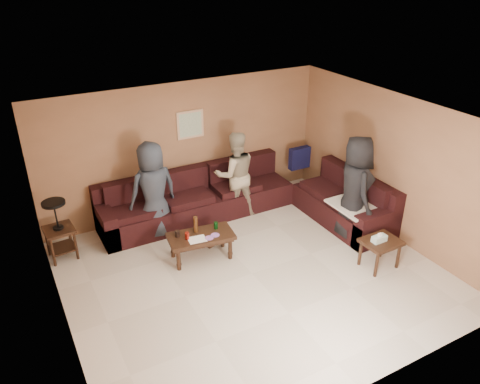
{
  "coord_description": "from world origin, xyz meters",
  "views": [
    {
      "loc": [
        -3.03,
        -5.14,
        4.47
      ],
      "look_at": [
        0.25,
        0.85,
        1.0
      ],
      "focal_mm": 35.0,
      "sensor_mm": 36.0,
      "label": 1
    }
  ],
  "objects_px": {
    "end_table_left": "(59,229)",
    "coffee_table": "(201,238)",
    "sectional_sofa": "(249,203)",
    "side_table_right": "(380,244)",
    "waste_bin": "(210,237)",
    "person_middle": "(235,174)",
    "person_right": "(355,188)",
    "person_left": "(153,190)"
  },
  "relations": [
    {
      "from": "person_left",
      "to": "person_right",
      "type": "height_order",
      "value": "person_right"
    },
    {
      "from": "end_table_left",
      "to": "person_left",
      "type": "distance_m",
      "value": 1.64
    },
    {
      "from": "coffee_table",
      "to": "end_table_left",
      "type": "distance_m",
      "value": 2.29
    },
    {
      "from": "sectional_sofa",
      "to": "waste_bin",
      "type": "bearing_deg",
      "value": -157.32
    },
    {
      "from": "waste_bin",
      "to": "person_middle",
      "type": "distance_m",
      "value": 1.36
    },
    {
      "from": "person_right",
      "to": "coffee_table",
      "type": "bearing_deg",
      "value": 94.86
    },
    {
      "from": "sectional_sofa",
      "to": "side_table_right",
      "type": "bearing_deg",
      "value": -65.42
    },
    {
      "from": "person_left",
      "to": "person_middle",
      "type": "distance_m",
      "value": 1.59
    },
    {
      "from": "end_table_left",
      "to": "waste_bin",
      "type": "relative_size",
      "value": 3.94
    },
    {
      "from": "coffee_table",
      "to": "person_middle",
      "type": "height_order",
      "value": "person_middle"
    },
    {
      "from": "side_table_right",
      "to": "sectional_sofa",
      "type": "bearing_deg",
      "value": 114.58
    },
    {
      "from": "person_left",
      "to": "person_right",
      "type": "bearing_deg",
      "value": 145.53
    },
    {
      "from": "person_left",
      "to": "person_right",
      "type": "distance_m",
      "value": 3.45
    },
    {
      "from": "person_right",
      "to": "waste_bin",
      "type": "bearing_deg",
      "value": 86.6
    },
    {
      "from": "end_table_left",
      "to": "side_table_right",
      "type": "relative_size",
      "value": 1.65
    },
    {
      "from": "sectional_sofa",
      "to": "person_left",
      "type": "relative_size",
      "value": 2.67
    },
    {
      "from": "side_table_right",
      "to": "person_middle",
      "type": "relative_size",
      "value": 0.38
    },
    {
      "from": "sectional_sofa",
      "to": "side_table_right",
      "type": "relative_size",
      "value": 7.42
    },
    {
      "from": "waste_bin",
      "to": "side_table_right",
      "type": "bearing_deg",
      "value": -41.96
    },
    {
      "from": "end_table_left",
      "to": "waste_bin",
      "type": "height_order",
      "value": "end_table_left"
    },
    {
      "from": "side_table_right",
      "to": "waste_bin",
      "type": "xyz_separation_m",
      "value": [
        -2.09,
        1.88,
        -0.28
      ]
    },
    {
      "from": "side_table_right",
      "to": "coffee_table",
      "type": "bearing_deg",
      "value": 146.5
    },
    {
      "from": "coffee_table",
      "to": "waste_bin",
      "type": "bearing_deg",
      "value": 45.57
    },
    {
      "from": "sectional_sofa",
      "to": "waste_bin",
      "type": "distance_m",
      "value": 1.14
    },
    {
      "from": "end_table_left",
      "to": "person_right",
      "type": "xyz_separation_m",
      "value": [
        4.62,
        -1.73,
        0.39
      ]
    },
    {
      "from": "coffee_table",
      "to": "person_left",
      "type": "height_order",
      "value": "person_left"
    },
    {
      "from": "end_table_left",
      "to": "coffee_table",
      "type": "bearing_deg",
      "value": -29.12
    },
    {
      "from": "person_left",
      "to": "side_table_right",
      "type": "bearing_deg",
      "value": 131.03
    },
    {
      "from": "end_table_left",
      "to": "person_middle",
      "type": "bearing_deg",
      "value": -1.1
    },
    {
      "from": "coffee_table",
      "to": "waste_bin",
      "type": "xyz_separation_m",
      "value": [
        0.29,
        0.3,
        -0.24
      ]
    },
    {
      "from": "sectional_sofa",
      "to": "coffee_table",
      "type": "bearing_deg",
      "value": -151.12
    },
    {
      "from": "end_table_left",
      "to": "person_left",
      "type": "bearing_deg",
      "value": -2.0
    },
    {
      "from": "coffee_table",
      "to": "waste_bin",
      "type": "distance_m",
      "value": 0.49
    },
    {
      "from": "person_middle",
      "to": "person_right",
      "type": "relative_size",
      "value": 0.89
    },
    {
      "from": "person_middle",
      "to": "person_left",
      "type": "bearing_deg",
      "value": 11.23
    },
    {
      "from": "coffee_table",
      "to": "waste_bin",
      "type": "relative_size",
      "value": 4.25
    },
    {
      "from": "side_table_right",
      "to": "person_right",
      "type": "relative_size",
      "value": 0.34
    },
    {
      "from": "coffee_table",
      "to": "person_middle",
      "type": "distance_m",
      "value": 1.65
    },
    {
      "from": "sectional_sofa",
      "to": "person_middle",
      "type": "height_order",
      "value": "person_middle"
    },
    {
      "from": "sectional_sofa",
      "to": "person_left",
      "type": "distance_m",
      "value": 1.83
    },
    {
      "from": "waste_bin",
      "to": "person_middle",
      "type": "bearing_deg",
      "value": 39.68
    },
    {
      "from": "sectional_sofa",
      "to": "end_table_left",
      "type": "relative_size",
      "value": 4.5
    }
  ]
}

